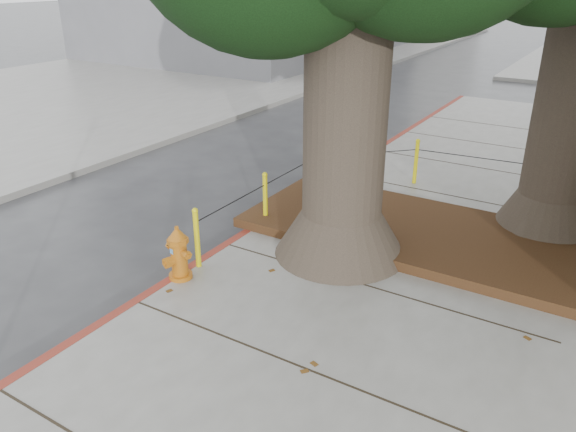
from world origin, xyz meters
name	(u,v)px	position (x,y,z in m)	size (l,w,h in m)	color
ground	(258,360)	(0.00, 0.00, 0.00)	(140.00, 140.00, 0.00)	#28282B
sidewalk_opposite	(102,89)	(-14.00, 10.00, 0.07)	(14.00, 60.00, 0.15)	slate
curb_red	(244,236)	(-2.00, 2.50, 0.07)	(0.14, 26.00, 0.16)	maroon
planter_bed	(439,237)	(0.90, 3.90, 0.23)	(6.40, 2.60, 0.16)	black
bollard_ring	(355,183)	(-0.87, 4.38, 0.66)	(3.79, 5.39, 0.95)	yellow
fire_hydrant	(178,253)	(-1.90, 0.79, 0.54)	(0.43, 0.41, 0.81)	#C66B14
car_dark	(306,53)	(-10.09, 18.61, 0.65)	(1.83, 4.51, 1.31)	black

